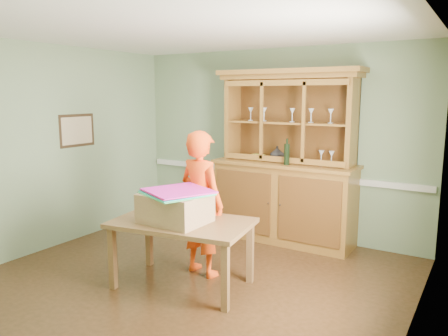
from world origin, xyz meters
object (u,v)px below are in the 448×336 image
Objects in this scene: china_hutch at (285,182)px; cardboard_box at (175,208)px; dining_table at (182,229)px; person at (201,203)px.

china_hutch is 3.62× the size of cardboard_box.
person is (-0.01, 0.39, 0.19)m from dining_table.
cardboard_box reaches higher than dining_table.
person is at bearing 82.96° from dining_table.
person is at bearing -101.50° from china_hutch.
cardboard_box is at bearing 97.89° from person.
cardboard_box is (-0.34, -2.05, 0.04)m from china_hutch.
cardboard_box is 0.46m from person.
person is (0.02, 0.46, -0.05)m from cardboard_box.
dining_table is at bearing -98.89° from china_hutch.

